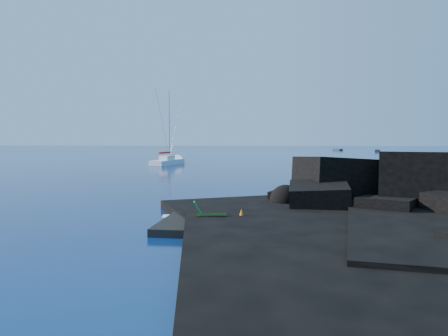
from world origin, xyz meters
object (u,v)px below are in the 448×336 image
object	(u,v)px
sunbather	(260,219)
distant_boat_a	(338,150)
distant_boat_b	(377,152)
marker_cone	(242,215)
sailboat	(168,165)
deck_chair	(212,211)

from	to	relation	value
sunbather	distant_boat_a	distance (m)	126.75
distant_boat_a	distant_boat_b	distance (m)	15.04
marker_cone	distant_boat_a	world-z (taller)	marker_cone
sailboat	deck_chair	size ratio (longest dim) A/B	7.65
sailboat	deck_chair	xyz separation A→B (m)	(9.77, -47.03, 0.86)
marker_cone	distant_boat_a	xyz separation A→B (m)	(31.60, 122.79, -0.64)
sailboat	distant_boat_b	size ratio (longest dim) A/B	2.39
sunbather	marker_cone	xyz separation A→B (m)	(-0.82, 0.17, 0.12)
sunbather	distant_boat_b	world-z (taller)	sunbather
sunbather	distant_boat_a	bearing A→B (deg)	53.89
sailboat	deck_chair	world-z (taller)	sailboat
marker_cone	sunbather	bearing A→B (deg)	-11.42
marker_cone	distant_boat_a	size ratio (longest dim) A/B	0.14
sailboat	distant_boat_a	xyz separation A→B (m)	(42.72, 75.88, 0.00)
distant_boat_b	sailboat	bearing A→B (deg)	-112.20
sunbather	distant_boat_b	distance (m)	117.81
deck_chair	sunbather	distance (m)	2.20
deck_chair	distant_boat_a	xyz separation A→B (m)	(32.95, 122.91, -0.86)
sailboat	marker_cone	size ratio (longest dim) A/B	19.91
marker_cone	distant_boat_b	size ratio (longest dim) A/B	0.12
marker_cone	distant_boat_b	distance (m)	117.94
sailboat	distant_boat_b	distance (m)	82.14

